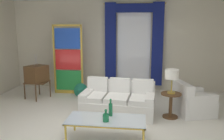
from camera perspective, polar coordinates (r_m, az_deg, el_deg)
ground_plane at (r=5.44m, az=-2.11°, el=-12.69°), size 16.00×16.00×0.00m
wall_rear at (r=8.05m, az=1.38°, el=5.99°), size 8.00×0.12×3.00m
curtained_window at (r=7.83m, az=5.31°, el=7.58°), size 2.00×0.17×2.70m
couch_white_long at (r=5.90m, az=1.62°, el=-7.61°), size 1.82×1.06×0.86m
coffee_table at (r=4.59m, az=-1.44°, el=-12.11°), size 1.50×0.66×0.41m
bottle_blue_decanter at (r=4.68m, az=-0.34°, el=-9.40°), size 0.08×0.08×0.35m
bottle_crystal_tall at (r=4.44m, az=-1.50°, el=-11.33°), size 0.12×0.12×0.24m
vintage_tv at (r=7.36m, az=-17.79°, el=-1.04°), size 0.70×0.74×1.35m
armchair_white at (r=6.17m, az=18.77°, el=-7.54°), size 1.01×1.00×0.80m
stained_glass_divider at (r=7.59m, az=-10.60°, el=2.16°), size 0.95×0.05×2.20m
peacock_figurine at (r=7.21m, az=-7.80°, el=-5.02°), size 0.44×0.60×0.50m
round_side_table at (r=5.80m, az=14.03°, el=-7.76°), size 0.48×0.48×0.59m
table_lamp_brass at (r=5.62m, az=14.34°, el=-1.24°), size 0.32×0.32×0.57m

